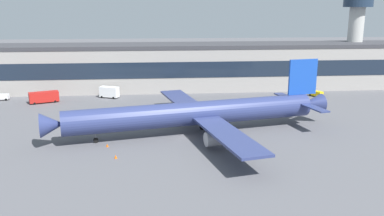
% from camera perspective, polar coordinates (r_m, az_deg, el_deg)
% --- Properties ---
extents(ground_plane, '(600.00, 600.00, 0.00)m').
position_cam_1_polar(ground_plane, '(90.21, -1.16, -4.09)').
color(ground_plane, '#56565B').
extents(terminal_building, '(190.70, 17.93, 15.73)m').
position_cam_1_polar(terminal_building, '(142.48, -2.77, 5.81)').
color(terminal_building, '#9E9993').
rests_on(terminal_building, ground_plane).
extents(airliner, '(65.52, 56.78, 15.90)m').
position_cam_1_polar(airliner, '(91.67, 0.79, -0.74)').
color(airliner, navy).
rests_on(airliner, ground_plane).
extents(control_tower, '(10.35, 10.35, 34.06)m').
position_cam_1_polar(control_tower, '(162.10, 22.00, 10.52)').
color(control_tower, '#B7B7B2').
rests_on(control_tower, ground_plane).
extents(fuel_truck, '(8.84, 5.74, 3.35)m').
position_cam_1_polar(fuel_truck, '(129.87, -20.12, 1.50)').
color(fuel_truck, red).
rests_on(fuel_truck, ground_plane).
extents(baggage_tug, '(3.62, 2.13, 1.85)m').
position_cam_1_polar(baggage_tug, '(138.70, -24.99, 1.44)').
color(baggage_tug, white).
rests_on(baggage_tug, ground_plane).
extents(follow_me_car, '(3.84, 4.76, 1.85)m').
position_cam_1_polar(follow_me_car, '(136.74, 16.96, 1.99)').
color(follow_me_car, yellow).
rests_on(follow_me_car, ground_plane).
extents(stair_truck, '(6.46, 4.63, 3.55)m').
position_cam_1_polar(stair_truck, '(131.51, -11.57, 2.25)').
color(stair_truck, white).
rests_on(stair_truck, ground_plane).
extents(traffic_cone_0, '(0.58, 0.58, 0.72)m').
position_cam_1_polar(traffic_cone_0, '(79.01, -10.64, -6.71)').
color(traffic_cone_0, '#F2590C').
rests_on(traffic_cone_0, ground_plane).
extents(traffic_cone_1, '(0.55, 0.55, 0.68)m').
position_cam_1_polar(traffic_cone_1, '(85.70, -11.80, -5.13)').
color(traffic_cone_1, '#F2590C').
rests_on(traffic_cone_1, ground_plane).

